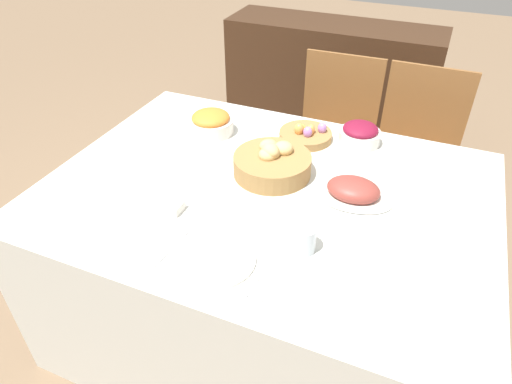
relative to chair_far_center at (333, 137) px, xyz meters
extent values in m
plane|color=#7F664C|center=(-0.02, -0.93, -0.50)|extent=(12.00, 12.00, 0.00)
cube|color=silver|center=(-0.02, -0.93, -0.12)|extent=(1.61, 1.19, 0.77)
cylinder|color=brown|center=(-0.19, -0.28, -0.28)|extent=(0.03, 0.03, 0.44)
cylinder|color=brown|center=(0.20, -0.27, -0.28)|extent=(0.03, 0.03, 0.44)
cylinder|color=brown|center=(-0.20, 0.11, -0.28)|extent=(0.03, 0.03, 0.44)
cylinder|color=brown|center=(0.19, 0.12, -0.28)|extent=(0.03, 0.03, 0.44)
cube|color=brown|center=(0.00, -0.08, -0.05)|extent=(0.43, 0.43, 0.02)
cube|color=brown|center=(0.00, 0.12, 0.19)|extent=(0.42, 0.02, 0.47)
cylinder|color=brown|center=(0.24, -0.27, -0.28)|extent=(0.03, 0.03, 0.44)
cylinder|color=brown|center=(0.63, -0.28, -0.28)|extent=(0.03, 0.03, 0.44)
cylinder|color=brown|center=(0.25, 0.12, -0.28)|extent=(0.03, 0.03, 0.44)
cylinder|color=brown|center=(0.63, 0.11, -0.28)|extent=(0.03, 0.03, 0.44)
cube|color=brown|center=(0.44, -0.08, -0.05)|extent=(0.43, 0.43, 0.02)
cube|color=brown|center=(0.44, 0.12, 0.19)|extent=(0.42, 0.03, 0.47)
cube|color=#3D2616|center=(-0.26, 0.90, -0.08)|extent=(1.47, 0.44, 0.85)
cylinder|color=#9E7542|center=(-0.04, -0.83, 0.31)|extent=(0.30, 0.30, 0.08)
ellipsoid|color=tan|center=(-0.01, -0.79, 0.36)|extent=(0.10, 0.10, 0.05)
ellipsoid|color=tan|center=(-0.06, -0.85, 0.35)|extent=(0.09, 0.09, 0.05)
ellipsoid|color=tan|center=(-0.08, -0.78, 0.35)|extent=(0.09, 0.09, 0.05)
ellipsoid|color=tan|center=(-0.05, -0.83, 0.37)|extent=(0.10, 0.10, 0.06)
ellipsoid|color=tan|center=(-0.04, -0.83, 0.36)|extent=(0.08, 0.08, 0.05)
cylinder|color=#9E7542|center=(-0.01, -0.53, 0.29)|extent=(0.22, 0.22, 0.03)
ellipsoid|color=#B27AD1|center=(0.01, -0.56, 0.32)|extent=(0.04, 0.04, 0.05)
ellipsoid|color=#B27AD1|center=(0.06, -0.50, 0.32)|extent=(0.04, 0.04, 0.05)
ellipsoid|color=#F29E4C|center=(0.02, -0.53, 0.32)|extent=(0.03, 0.03, 0.04)
ellipsoid|color=#F29E4C|center=(0.01, -0.55, 0.32)|extent=(0.04, 0.04, 0.05)
ellipsoid|color=#F4D151|center=(-0.03, -0.54, 0.32)|extent=(0.03, 0.03, 0.04)
ellipsoid|color=#F29E4C|center=(-0.03, -0.55, 0.32)|extent=(0.04, 0.04, 0.05)
ellipsoid|color=silver|center=(0.28, -0.86, 0.27)|extent=(0.29, 0.20, 0.01)
ellipsoid|color=brown|center=(0.28, -0.86, 0.30)|extent=(0.19, 0.14, 0.07)
cylinder|color=silver|center=(0.21, -0.48, 0.30)|extent=(0.17, 0.17, 0.06)
ellipsoid|color=maroon|center=(0.21, -0.48, 0.33)|extent=(0.15, 0.15, 0.05)
cylinder|color=silver|center=(-0.41, -0.63, 0.30)|extent=(0.19, 0.19, 0.06)
ellipsoid|color=orange|center=(-0.41, -0.63, 0.34)|extent=(0.17, 0.17, 0.06)
cylinder|color=silver|center=(-0.03, -1.34, 0.27)|extent=(0.25, 0.25, 0.01)
cube|color=silver|center=(-0.18, -1.34, 0.27)|extent=(0.03, 0.19, 0.00)
cube|color=silver|center=(0.12, -1.34, 0.27)|extent=(0.03, 0.19, 0.00)
cube|color=silver|center=(0.15, -1.34, 0.27)|extent=(0.03, 0.19, 0.00)
cylinder|color=silver|center=(0.20, -1.19, 0.31)|extent=(0.08, 0.08, 0.09)
cube|color=silver|center=(-0.29, -1.18, 0.28)|extent=(0.10, 0.06, 0.03)
camera|label=1|loc=(0.47, -2.20, 1.25)|focal=32.00mm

